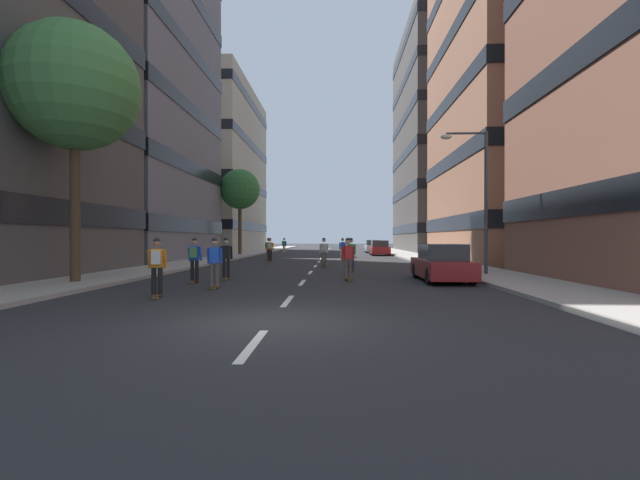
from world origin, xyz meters
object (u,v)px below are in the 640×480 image
skater_5 (214,260)px  skater_10 (268,248)px  parked_car_mid (373,247)px  skater_2 (270,248)px  skater_4 (343,248)px  parked_car_far (379,248)px  street_tree_near (240,190)px  parked_car_near (442,264)px  skater_8 (324,250)px  street_tree_mid (75,88)px  skater_3 (226,256)px  skater_0 (194,257)px  skater_9 (284,245)px  skater_6 (351,253)px  streetlamp_right (478,186)px  skater_1 (348,257)px  skater_7 (157,263)px

skater_5 → skater_10: bearing=93.9°
parked_car_mid → skater_2: bearing=-114.0°
skater_4 → skater_5: size_ratio=1.00×
parked_car_far → street_tree_near: 15.38m
parked_car_near → parked_car_mid: bearing=90.0°
parked_car_far → skater_8: (-5.09, -18.25, 0.32)m
skater_4 → skater_8: same height
street_tree_mid → skater_3: (5.16, 2.19, -6.42)m
skater_0 → skater_9: same height
skater_2 → skater_5: (0.73, -16.97, -0.03)m
street_tree_mid → skater_8: (9.04, 10.30, -6.39)m
skater_6 → skater_9: size_ratio=1.00×
street_tree_mid → skater_8: bearing=48.7°
skater_0 → skater_4: (6.01, 17.63, -0.03)m
parked_car_mid → skater_9: skater_9 is taller
skater_9 → skater_8: bearing=-76.9°
skater_6 → skater_4: bearing=91.7°
street_tree_near → street_tree_mid: 27.46m
streetlamp_right → skater_6: 7.26m
skater_2 → skater_9: size_ratio=1.00×
street_tree_near → skater_3: street_tree_near is taller
street_tree_near → streetlamp_right: (16.26, -23.33, -2.52)m
skater_2 → skater_9: same height
skater_3 → skater_4: bearing=72.7°
streetlamp_right → skater_2: bearing=133.9°
skater_4 → skater_1: bearing=-89.9°
parked_car_mid → street_tree_mid: size_ratio=0.46×
skater_8 → skater_0: bearing=-117.0°
skater_5 → skater_8: 11.80m
streetlamp_right → skater_2: (-11.40, 11.86, -3.12)m
parked_car_far → skater_10: (-9.96, -9.11, 0.29)m
skater_0 → skater_8: bearing=63.0°
streetlamp_right → parked_car_far: bearing=95.0°
skater_4 → skater_2: bearing=-154.9°
street_tree_near → skater_3: 26.40m
street_tree_near → skater_6: bearing=-62.2°
parked_car_near → skater_6: skater_6 is taller
skater_7 → skater_10: bearing=90.9°
parked_car_near → skater_8: bearing=121.6°
skater_2 → skater_4: bearing=25.1°
parked_car_far → skater_5: bearing=-106.2°
skater_0 → skater_4: bearing=71.2°
skater_7 → skater_9: bearing=91.1°
streetlamp_right → skater_7: bearing=-147.7°
street_tree_near → street_tree_mid: (0.00, -27.45, 0.75)m
street_tree_near → skater_1: street_tree_near is taller
parked_car_far → skater_1: (-3.84, -26.39, 0.29)m
skater_0 → skater_10: size_ratio=1.00×
skater_1 → skater_10: bearing=109.5°
skater_0 → skater_6: bearing=45.7°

